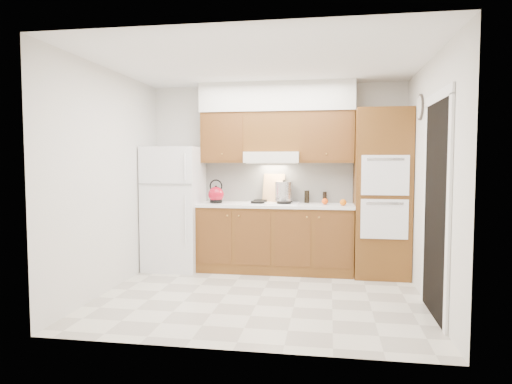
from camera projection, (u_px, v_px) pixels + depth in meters
floor at (261, 296)px, 5.16m from camera, size 3.60×3.60×0.00m
ceiling at (261, 63)px, 4.98m from camera, size 3.60×3.60×0.00m
wall_back at (276, 177)px, 6.55m from camera, size 3.60×0.02×2.60m
wall_left at (109, 180)px, 5.36m from camera, size 0.02×3.00×2.60m
wall_right at (430, 183)px, 4.79m from camera, size 0.02×3.00×2.60m
fridge at (175, 208)px, 6.45m from camera, size 0.75×0.72×1.72m
base_cabinets at (275, 239)px, 6.31m from camera, size 2.11×0.60×0.90m
countertop at (275, 205)px, 6.27m from camera, size 2.13×0.62×0.04m
backsplash at (278, 182)px, 6.54m from camera, size 2.11×0.03×0.56m
oven_cabinet at (382, 193)px, 6.01m from camera, size 0.70×0.65×2.20m
upper_cab_left at (225, 138)px, 6.46m from camera, size 0.63×0.33×0.70m
upper_cab_right at (327, 137)px, 6.23m from camera, size 0.73×0.33×0.70m
range_hood at (273, 157)px, 6.31m from camera, size 0.75×0.45×0.15m
upper_cab_over_hood at (273, 132)px, 6.35m from camera, size 0.75×0.33×0.55m
soffit at (277, 98)px, 6.29m from camera, size 2.13×0.36×0.40m
cooktop at (272, 203)px, 6.29m from camera, size 0.74×0.50×0.01m
doorway at (436, 210)px, 4.46m from camera, size 0.02×0.90×2.10m
wall_clock at (420, 107)px, 5.27m from camera, size 0.02×0.30×0.30m
kettle at (216, 195)px, 6.33m from camera, size 0.26×0.26×0.22m
cutting_board at (274, 188)px, 6.46m from camera, size 0.32×0.15×0.41m
stock_pot at (284, 192)px, 6.36m from camera, size 0.26×0.26×0.26m
condiment_a at (307, 197)px, 6.34m from camera, size 0.06×0.06×0.18m
condiment_b at (306, 197)px, 6.37m from camera, size 0.07×0.07×0.17m
condiment_c at (325, 197)px, 6.37m from camera, size 0.05×0.05×0.16m
orange_near at (343, 202)px, 5.98m from camera, size 0.09×0.09×0.09m
orange_far at (325, 201)px, 6.14m from camera, size 0.09×0.09×0.08m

